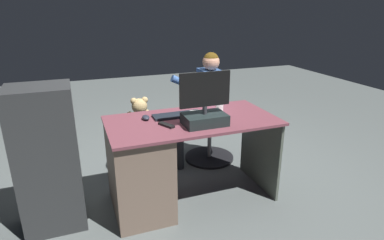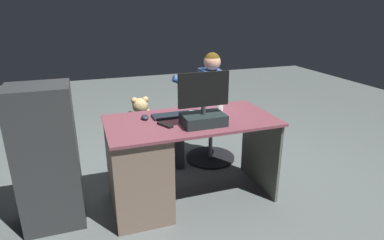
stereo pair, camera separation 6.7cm
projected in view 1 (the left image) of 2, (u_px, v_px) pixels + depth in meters
ground_plane at (179, 178)px, 3.25m from camera, size 10.00×10.00×0.00m
desk at (150, 164)px, 2.67m from camera, size 1.40×0.72×0.74m
monitor at (205, 110)px, 2.53m from camera, size 0.41×0.23×0.42m
keyboard at (178, 115)px, 2.75m from camera, size 0.42×0.14×0.02m
computer_mouse at (146, 118)px, 2.67m from camera, size 0.06×0.10×0.04m
cup at (219, 106)px, 2.88m from camera, size 0.07×0.07×0.10m
tv_remote at (166, 125)px, 2.53m from camera, size 0.11×0.15×0.02m
notebook_binder at (207, 116)px, 2.72m from camera, size 0.25×0.32×0.02m
office_chair_teddy at (142, 148)px, 3.31m from camera, size 0.55×0.55×0.46m
teddy_bear at (140, 115)px, 3.20m from camera, size 0.23×0.23×0.34m
visitor_chair at (210, 137)px, 3.58m from camera, size 0.54×0.54×0.46m
person at (203, 101)px, 3.41m from camera, size 0.55×0.48×1.19m
equipment_rack at (48, 160)px, 2.40m from camera, size 0.44×0.36×1.12m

